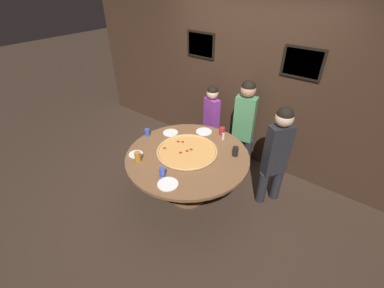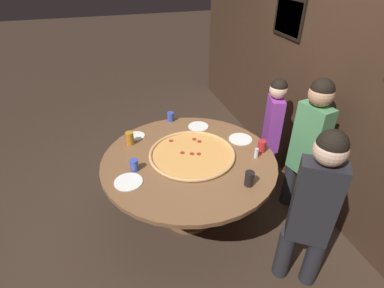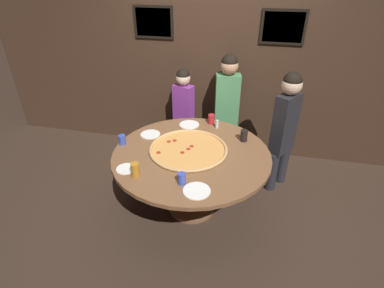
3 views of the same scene
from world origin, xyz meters
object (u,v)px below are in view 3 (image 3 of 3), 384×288
white_plate_near_front (189,125)px  diner_side_left (284,126)px  drink_cup_near_right (182,178)px  white_plate_left_side (197,191)px  diner_far_right (227,104)px  condiment_shaker (217,124)px  drink_cup_near_left (122,140)px  drink_cup_centre_back (244,136)px  drink_cup_front_edge (135,170)px  white_plate_far_back (126,169)px  drink_cup_far_right (211,119)px  dining_table (191,163)px  giant_pizza (188,149)px  white_plate_right_side (150,134)px  diner_far_left (183,109)px

white_plate_near_front → diner_side_left: diner_side_left is taller
drink_cup_near_right → white_plate_left_side: 0.17m
diner_far_right → condiment_shaker: bearing=73.0°
drink_cup_near_right → drink_cup_near_left: bearing=146.6°
drink_cup_centre_back → condiment_shaker: (-0.33, 0.24, -0.01)m
drink_cup_front_edge → white_plate_far_back: 0.16m
drink_cup_near_right → drink_cup_far_right: (0.06, 1.19, 0.00)m
dining_table → condiment_shaker: condiment_shaker is taller
giant_pizza → drink_cup_near_left: bearing=-177.7°
white_plate_near_front → white_plate_left_side: 1.22m
white_plate_near_front → white_plate_right_side: size_ratio=1.07×
white_plate_right_side → diner_far_right: 1.14m
white_plate_near_front → white_plate_right_side: (-0.37, -0.33, 0.00)m
condiment_shaker → giant_pizza: bearing=-111.1°
white_plate_near_front → diner_side_left: bearing=2.9°
drink_cup_near_right → white_plate_far_back: 0.57m
dining_table → drink_cup_centre_back: 0.64m
white_plate_left_side → drink_cup_centre_back: bearing=70.9°
white_plate_left_side → condiment_shaker: (-0.00, 1.17, 0.05)m
drink_cup_centre_back → diner_far_right: diner_far_right is taller
white_plate_near_front → white_plate_left_side: bearing=-74.1°
drink_cup_front_edge → diner_side_left: size_ratio=0.09×
condiment_shaker → diner_far_right: (0.05, 0.52, 0.04)m
drink_cup_centre_back → diner_side_left: (0.43, 0.29, 0.01)m
white_plate_left_side → diner_side_left: 1.44m
drink_cup_centre_back → white_plate_right_side: (-1.03, -0.09, -0.06)m
drink_cup_centre_back → white_plate_left_side: 0.99m
drink_cup_far_right → white_plate_far_back: bearing=-119.5°
condiment_shaker → dining_table: bearing=-106.0°
giant_pizza → drink_cup_near_right: drink_cup_near_right is taller
dining_table → white_plate_left_side: (0.17, -0.57, 0.13)m
drink_cup_near_left → diner_side_left: size_ratio=0.07×
drink_cup_far_right → white_plate_near_front: 0.27m
drink_cup_front_edge → drink_cup_near_left: bearing=124.9°
white_plate_near_front → condiment_shaker: 0.33m
drink_cup_near_left → condiment_shaker: size_ratio=1.05×
giant_pizza → drink_cup_centre_back: (0.54, 0.32, 0.05)m
dining_table → white_plate_right_side: bearing=153.3°
drink_cup_far_right → white_plate_left_side: size_ratio=0.48×
diner_far_left → diner_far_right: (0.57, 0.03, 0.12)m
dining_table → drink_cup_near_right: 0.53m
white_plate_right_side → diner_side_left: size_ratio=0.15×
drink_cup_front_edge → white_plate_far_back: (-0.13, 0.07, -0.06)m
white_plate_right_side → diner_far_left: size_ratio=0.17×
drink_cup_far_right → diner_far_left: (-0.44, 0.38, -0.08)m
drink_cup_near_left → drink_cup_centre_back: bearing=15.4°
drink_cup_front_edge → drink_cup_centre_back: (0.91, 0.84, -0.00)m
drink_cup_near_left → diner_far_left: 1.14m
giant_pizza → white_plate_right_side: 0.54m
drink_cup_near_right → condiment_shaker: size_ratio=1.09×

